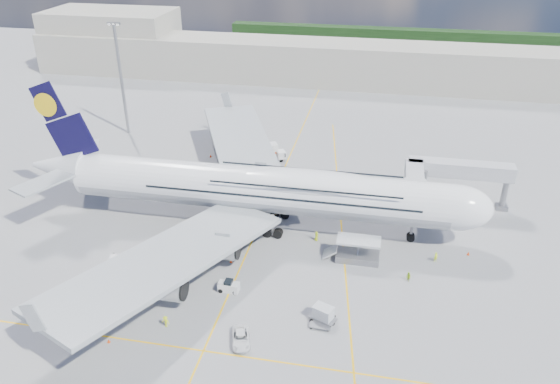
% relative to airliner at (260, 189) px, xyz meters
% --- Properties ---
extents(ground, '(300.00, 300.00, 0.00)m').
position_rel_airliner_xyz_m(ground, '(-0.26, -10.00, -6.87)').
color(ground, gray).
rests_on(ground, ground).
extents(taxi_line_main, '(0.25, 220.00, 0.01)m').
position_rel_airliner_xyz_m(taxi_line_main, '(-0.26, -10.00, -6.86)').
color(taxi_line_main, yellow).
rests_on(taxi_line_main, ground).
extents(taxi_line_cross, '(120.00, 0.25, 0.01)m').
position_rel_airliner_xyz_m(taxi_line_cross, '(-0.26, -30.00, -6.86)').
color(taxi_line_cross, yellow).
rests_on(taxi_line_cross, ground).
extents(taxi_line_diag, '(14.16, 99.06, 0.01)m').
position_rel_airliner_xyz_m(taxi_line_diag, '(13.74, -0.00, -6.86)').
color(taxi_line_diag, yellow).
rests_on(taxi_line_diag, ground).
extents(airliner, '(77.26, 79.15, 23.71)m').
position_rel_airliner_xyz_m(airliner, '(0.00, 0.00, 0.00)').
color(airliner, white).
rests_on(airliner, ground).
extents(jet_bridge, '(18.80, 12.10, 8.50)m').
position_rel_airliner_xyz_m(jet_bridge, '(29.55, 10.94, -0.02)').
color(jet_bridge, '#B7B7BC').
rests_on(jet_bridge, ground).
extents(cargo_loader, '(8.53, 3.20, 3.67)m').
position_rel_airliner_xyz_m(cargo_loader, '(16.56, -7.11, -5.62)').
color(cargo_loader, silver).
rests_on(cargo_loader, ground).
extents(light_mast, '(3.00, 0.70, 25.50)m').
position_rel_airliner_xyz_m(light_mast, '(-40.26, 35.00, 6.34)').
color(light_mast, gray).
rests_on(light_mast, ground).
extents(terminal, '(180.00, 16.00, 12.00)m').
position_rel_airliner_xyz_m(terminal, '(-0.26, 85.00, -0.87)').
color(terminal, '#B2AD9E').
rests_on(terminal, ground).
extents(hangar, '(40.00, 22.00, 18.00)m').
position_rel_airliner_xyz_m(hangar, '(-70.26, 90.00, 2.13)').
color(hangar, '#B2AD9E').
rests_on(hangar, ground).
extents(tree_line, '(160.00, 6.00, 8.00)m').
position_rel_airliner_xyz_m(tree_line, '(39.74, 130.00, -2.87)').
color(tree_line, '#193814').
rests_on(tree_line, ground).
extents(dolly_row_a, '(3.76, 2.75, 0.49)m').
position_rel_airliner_xyz_m(dolly_row_a, '(-18.82, -13.99, -6.49)').
color(dolly_row_a, gray).
rests_on(dolly_row_a, ground).
extents(dolly_row_b, '(3.02, 2.30, 1.70)m').
position_rel_airliner_xyz_m(dolly_row_b, '(-7.97, -12.44, -5.95)').
color(dolly_row_b, gray).
rests_on(dolly_row_b, ground).
extents(dolly_row_c, '(3.50, 2.32, 2.04)m').
position_rel_airliner_xyz_m(dolly_row_c, '(-15.24, -16.14, -5.77)').
color(dolly_row_c, gray).
rests_on(dolly_row_c, ground).
extents(dolly_back, '(2.99, 1.97, 0.40)m').
position_rel_airliner_xyz_m(dolly_back, '(-17.16, -13.43, -6.55)').
color(dolly_back, gray).
rests_on(dolly_back, ground).
extents(dolly_nose_far, '(2.76, 1.61, 0.39)m').
position_rel_airliner_xyz_m(dolly_nose_far, '(13.09, -23.08, -6.57)').
color(dolly_nose_far, gray).
rests_on(dolly_nose_far, ground).
extents(dolly_nose_near, '(3.89, 3.03, 2.18)m').
position_rel_airliner_xyz_m(dolly_nose_near, '(13.28, -21.72, -5.70)').
color(dolly_nose_near, gray).
rests_on(dolly_nose_near, ground).
extents(baggage_tug, '(2.96, 1.44, 1.83)m').
position_rel_airliner_xyz_m(baggage_tug, '(-0.39, -18.25, -6.06)').
color(baggage_tug, silver).
rests_on(baggage_tug, ground).
extents(catering_truck_inner, '(6.86, 4.93, 3.77)m').
position_rel_airliner_xyz_m(catering_truck_inner, '(-3.99, 25.50, -5.09)').
color(catering_truck_inner, gray).
rests_on(catering_truck_inner, ground).
extents(catering_truck_outer, '(7.04, 3.67, 4.00)m').
position_rel_airliner_xyz_m(catering_truck_outer, '(-13.49, 35.70, -5.01)').
color(catering_truck_outer, gray).
rests_on(catering_truck_outer, ground).
extents(service_van, '(3.37, 5.05, 1.29)m').
position_rel_airliner_xyz_m(service_van, '(3.83, -27.69, -6.22)').
color(service_van, white).
rests_on(service_van, ground).
extents(crew_nose, '(0.68, 0.60, 1.56)m').
position_rel_airliner_xyz_m(crew_nose, '(28.40, -5.21, -6.09)').
color(crew_nose, '#DFFF1A').
rests_on(crew_nose, ground).
extents(crew_loader, '(0.94, 0.94, 1.54)m').
position_rel_airliner_xyz_m(crew_loader, '(24.26, -11.11, -6.10)').
color(crew_loader, '#ADDA16').
rests_on(crew_loader, ground).
extents(crew_wing, '(0.66, 1.08, 1.73)m').
position_rel_airliner_xyz_m(crew_wing, '(-9.56, -10.24, -6.01)').
color(crew_wing, '#B1FC1A').
rests_on(crew_wing, ground).
extents(crew_van, '(0.92, 0.95, 1.65)m').
position_rel_airliner_xyz_m(crew_van, '(9.85, -2.93, -6.04)').
color(crew_van, '#D6ED19').
rests_on(crew_van, ground).
extents(crew_tug, '(1.14, 0.75, 1.66)m').
position_rel_airliner_xyz_m(crew_tug, '(-6.32, -26.82, -6.04)').
color(crew_tug, '#DAEE19').
rests_on(crew_tug, ground).
extents(cone_nose, '(0.45, 0.45, 0.57)m').
position_rel_airliner_xyz_m(cone_nose, '(33.49, -2.47, -6.59)').
color(cone_nose, '#FF470D').
rests_on(cone_nose, ground).
extents(cone_wing_left_inner, '(0.38, 0.38, 0.49)m').
position_rel_airliner_xyz_m(cone_wing_left_inner, '(-11.24, 15.11, -6.63)').
color(cone_wing_left_inner, '#FF470D').
rests_on(cone_wing_left_inner, ground).
extents(cone_wing_left_outer, '(0.48, 0.48, 0.61)m').
position_rel_airliner_xyz_m(cone_wing_left_outer, '(-16.80, 25.10, -6.57)').
color(cone_wing_left_outer, '#FF470D').
rests_on(cone_wing_left_outer, ground).
extents(cone_wing_right_inner, '(0.40, 0.40, 0.51)m').
position_rel_airliner_xyz_m(cone_wing_right_inner, '(-2.00, -11.51, -6.62)').
color(cone_wing_right_inner, '#FF470D').
rests_on(cone_wing_right_inner, ground).
extents(cone_wing_right_outer, '(0.40, 0.40, 0.51)m').
position_rel_airliner_xyz_m(cone_wing_right_outer, '(-12.22, -30.87, -6.62)').
color(cone_wing_right_outer, '#FF470D').
rests_on(cone_wing_right_outer, ground).
extents(cone_tail, '(0.44, 0.44, 0.56)m').
position_rel_airliner_xyz_m(cone_tail, '(-27.75, 7.70, -6.60)').
color(cone_tail, '#FF470D').
rests_on(cone_tail, ground).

